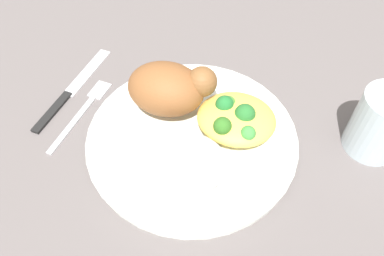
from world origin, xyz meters
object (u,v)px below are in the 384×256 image
object	(u,v)px
roasted_chicken	(169,88)
rice_pile	(184,161)
plate	(192,138)
mac_cheese_with_broccoli	(236,118)
water_glass	(381,124)
fork	(83,110)
knife	(66,95)

from	to	relation	value
roasted_chicken	rice_pile	size ratio (longest dim) A/B	1.11
plate	mac_cheese_with_broccoli	size ratio (longest dim) A/B	2.70
roasted_chicken	mac_cheese_with_broccoli	bearing A→B (deg)	-7.33
mac_cheese_with_broccoli	water_glass	world-z (taller)	water_glass
fork	plate	bearing A→B (deg)	-4.70
water_glass	rice_pile	bearing A→B (deg)	-152.03
plate	roasted_chicken	size ratio (longest dim) A/B	2.41
fork	knife	size ratio (longest dim) A/B	0.75
plate	rice_pile	size ratio (longest dim) A/B	2.67
mac_cheese_with_broccoli	knife	xyz separation A→B (m)	(-0.25, 0.01, -0.03)
mac_cheese_with_broccoli	fork	bearing A→B (deg)	-176.73
plate	fork	size ratio (longest dim) A/B	1.89
plate	mac_cheese_with_broccoli	xyz separation A→B (m)	(0.05, 0.03, 0.03)
roasted_chicken	water_glass	bearing A→B (deg)	4.64
knife	fork	bearing A→B (deg)	-29.34
rice_pile	fork	xyz separation A→B (m)	(-0.17, 0.07, -0.04)
roasted_chicken	mac_cheese_with_broccoli	distance (m)	0.09
plate	fork	world-z (taller)	plate
mac_cheese_with_broccoli	water_glass	distance (m)	0.18
rice_pile	knife	world-z (taller)	rice_pile
rice_pile	mac_cheese_with_broccoli	bearing A→B (deg)	62.00
rice_pile	roasted_chicken	bearing A→B (deg)	116.25
fork	water_glass	bearing A→B (deg)	6.66
knife	water_glass	world-z (taller)	water_glass
rice_pile	water_glass	xyz separation A→B (m)	(0.22, 0.12, 0.00)
knife	water_glass	xyz separation A→B (m)	(0.42, 0.02, 0.04)
fork	water_glass	world-z (taller)	water_glass
fork	rice_pile	bearing A→B (deg)	-22.54
roasted_chicken	plate	bearing A→B (deg)	-42.89
fork	water_glass	size ratio (longest dim) A/B	1.67
roasted_chicken	water_glass	distance (m)	0.26
roasted_chicken	mac_cheese_with_broccoli	xyz separation A→B (m)	(0.09, -0.01, -0.02)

